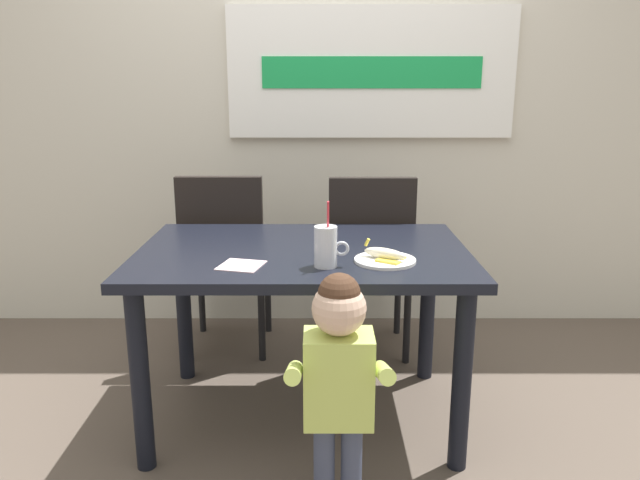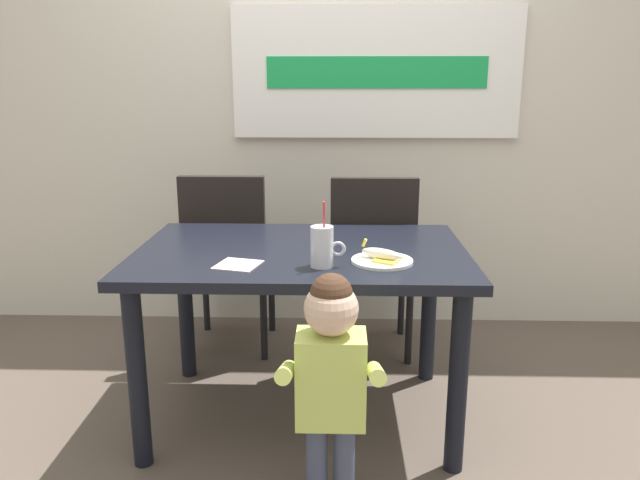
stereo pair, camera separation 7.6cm
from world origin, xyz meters
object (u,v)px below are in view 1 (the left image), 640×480
Objects in this scene: dining_chair_right at (367,255)px; snack_plate at (383,260)px; dining_table at (301,274)px; peeled_banana at (383,254)px; paper_napkin at (239,266)px; milk_cup at (324,249)px; toddler_standing at (336,368)px; dining_chair_left at (223,254)px.

dining_chair_right is 4.17× the size of snack_plate.
dining_table is at bearing 62.75° from dining_chair_right.
paper_napkin is at bearing -174.79° from peeled_banana.
milk_cup is 1.49× the size of peeled_banana.
peeled_banana reaches higher than dining_table.
dining_chair_right is at bearing 89.40° from snack_plate.
dining_chair_right reaches higher than peeled_banana.
milk_cup is (-0.04, 0.37, 0.29)m from toddler_standing.
dining_chair_right reaches higher than snack_plate.
dining_chair_left reaches higher than toddler_standing.
dining_chair_right is at bearing 177.74° from dining_chair_left.
dining_chair_right is 1.03m from paper_napkin.
peeled_banana is at bearing 13.98° from milk_cup.
snack_plate is (0.73, -0.83, 0.21)m from dining_chair_left.
toddler_standing is (0.55, -1.26, -0.02)m from dining_chair_left.
milk_cup is 0.23m from peeled_banana.
dining_chair_right reaches higher than dining_table.
dining_chair_right is at bearing 89.39° from peeled_banana.
dining_chair_left is 1.06m from milk_cup.
toddler_standing is at bearing 81.10° from dining_chair_right.
dining_table is 1.38× the size of dining_chair_left.
milk_cup is at bearing 75.11° from dining_chair_right.
toddler_standing is at bearing -78.19° from dining_table.
toddler_standing reaches higher than paper_napkin.
dining_chair_left is 1.14m from peeled_banana.
toddler_standing is 0.56m from paper_napkin.
milk_cup is at bearing -69.47° from dining_table.
dining_chair_left is 1.00× the size of dining_chair_right.
toddler_standing reaches higher than dining_table.
paper_napkin is (-0.22, -0.24, 0.11)m from dining_table.
paper_napkin is at bearing 57.82° from dining_chair_right.
dining_chair_right is 3.85× the size of milk_cup.
toddler_standing is 0.52m from snack_plate.
dining_table is at bearing 149.55° from snack_plate.
dining_table is at bearing 47.04° from paper_napkin.
dining_table is at bearing 101.81° from toddler_standing.
toddler_standing is 5.01× the size of peeled_banana.
dining_chair_left is 0.74m from dining_chair_right.
dining_chair_right is (0.74, -0.03, 0.00)m from dining_chair_left.
dining_chair_left is 0.93m from paper_napkin.
toddler_standing reaches higher than peeled_banana.
snack_plate is at bearing -30.45° from dining_table.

